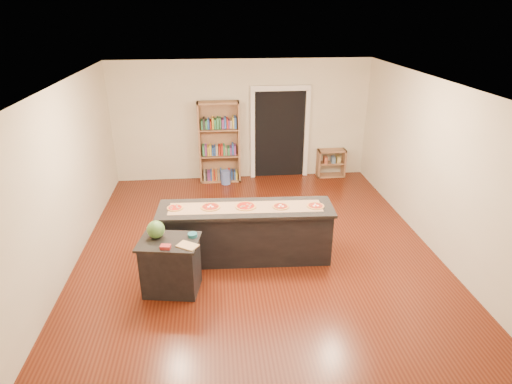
{
  "coord_description": "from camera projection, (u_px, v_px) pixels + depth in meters",
  "views": [
    {
      "loc": [
        -0.67,
        -6.34,
        3.86
      ],
      "look_at": [
        0.0,
        0.2,
        1.0
      ],
      "focal_mm": 30.0,
      "sensor_mm": 36.0,
      "label": 1
    }
  ],
  "objects": [
    {
      "name": "cutting_board",
      "position": [
        188.0,
        246.0,
        5.87
      ],
      "size": [
        0.34,
        0.31,
        0.02
      ],
      "primitive_type": "cube",
      "rotation": [
        0.0,
        0.0,
        -0.58
      ],
      "color": "tan",
      "rests_on": "side_counter"
    },
    {
      "name": "room",
      "position": [
        257.0,
        174.0,
        6.83
      ],
      "size": [
        6.0,
        7.0,
        2.8
      ],
      "color": "beige",
      "rests_on": "ground"
    },
    {
      "name": "side_counter",
      "position": [
        171.0,
        266.0,
        6.18
      ],
      "size": [
        0.84,
        0.61,
        0.83
      ],
      "rotation": [
        0.0,
        0.0,
        -0.17
      ],
      "color": "black",
      "rests_on": "ground"
    },
    {
      "name": "package_teal",
      "position": [
        192.0,
        235.0,
        6.11
      ],
      "size": [
        0.14,
        0.14,
        0.05
      ],
      "primitive_type": "cylinder",
      "color": "#195966",
      "rests_on": "side_counter"
    },
    {
      "name": "bookshelf",
      "position": [
        219.0,
        143.0,
        9.95
      ],
      "size": [
        0.95,
        0.34,
        1.9
      ],
      "primitive_type": "cube",
      "color": "#966A48",
      "rests_on": "ground"
    },
    {
      "name": "pizza_c",
      "position": [
        246.0,
        206.0,
        6.81
      ],
      "size": [
        0.32,
        0.32,
        0.02
      ],
      "color": "#B08043",
      "rests_on": "kitchen_island"
    },
    {
      "name": "waste_bin",
      "position": [
        226.0,
        177.0,
        10.08
      ],
      "size": [
        0.22,
        0.22,
        0.32
      ],
      "primitive_type": "cylinder",
      "color": "#4F66B0",
      "rests_on": "ground"
    },
    {
      "name": "package_red",
      "position": [
        165.0,
        247.0,
        5.81
      ],
      "size": [
        0.15,
        0.12,
        0.05
      ],
      "primitive_type": "cube",
      "rotation": [
        0.0,
        0.0,
        -0.18
      ],
      "color": "maroon",
      "rests_on": "side_counter"
    },
    {
      "name": "kraft_paper",
      "position": [
        246.0,
        207.0,
        6.8
      ],
      "size": [
        2.45,
        0.55,
        0.0
      ],
      "primitive_type": "cube",
      "rotation": [
        0.0,
        0.0,
        -0.05
      ],
      "color": "#94704C",
      "rests_on": "kitchen_island"
    },
    {
      "name": "pizza_d",
      "position": [
        281.0,
        206.0,
        6.8
      ],
      "size": [
        0.28,
        0.28,
        0.02
      ],
      "color": "#B08043",
      "rests_on": "kitchen_island"
    },
    {
      "name": "low_shelf",
      "position": [
        331.0,
        163.0,
        10.47
      ],
      "size": [
        0.68,
        0.29,
        0.68
      ],
      "primitive_type": "cube",
      "color": "#966A48",
      "rests_on": "ground"
    },
    {
      "name": "pizza_b",
      "position": [
        210.0,
        207.0,
        6.79
      ],
      "size": [
        0.3,
        0.3,
        0.02
      ],
      "color": "#B08043",
      "rests_on": "kitchen_island"
    },
    {
      "name": "pizza_e",
      "position": [
        315.0,
        206.0,
        6.82
      ],
      "size": [
        0.29,
        0.29,
        0.02
      ],
      "color": "#B08043",
      "rests_on": "kitchen_island"
    },
    {
      "name": "pizza_a",
      "position": [
        175.0,
        208.0,
        6.76
      ],
      "size": [
        0.26,
        0.26,
        0.02
      ],
      "color": "#B08043",
      "rests_on": "kitchen_island"
    },
    {
      "name": "watermelon",
      "position": [
        156.0,
        229.0,
        6.05
      ],
      "size": [
        0.26,
        0.26,
        0.26
      ],
      "primitive_type": "sphere",
      "color": "#144214",
      "rests_on": "side_counter"
    },
    {
      "name": "doorway",
      "position": [
        280.0,
        128.0,
        10.15
      ],
      "size": [
        1.4,
        0.09,
        2.21
      ],
      "color": "black",
      "rests_on": "room"
    },
    {
      "name": "kitchen_island",
      "position": [
        246.0,
        233.0,
        6.98
      ],
      "size": [
        2.8,
        0.76,
        0.92
      ],
      "rotation": [
        0.0,
        0.0,
        -0.05
      ],
      "color": "black",
      "rests_on": "ground"
    }
  ]
}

